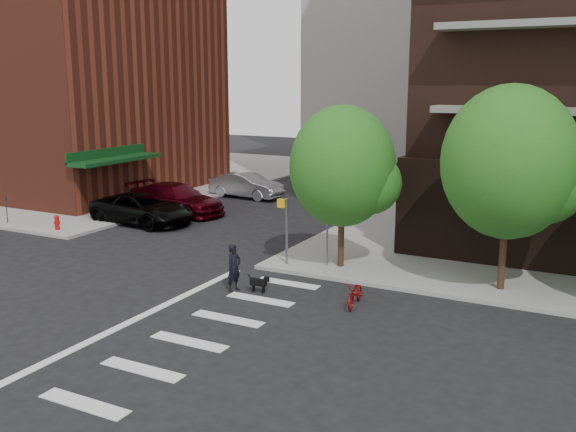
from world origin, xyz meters
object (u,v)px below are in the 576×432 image
fire_hydrant (57,222)px  scooter (355,293)px  dog_walker (234,268)px  parked_car_black (142,209)px  parked_car_silver (246,185)px  parked_car_maroon (176,199)px

fire_hydrant → scooter: fire_hydrant is taller
scooter → dog_walker: 4.38m
fire_hydrant → dog_walker: (12.21, -3.39, 0.29)m
parked_car_black → scooter: parked_car_black is taller
parked_car_black → parked_car_silver: size_ratio=1.17×
parked_car_silver → scooter: parked_car_silver is taller
fire_hydrant → scooter: size_ratio=0.46×
fire_hydrant → scooter: (16.53, -2.86, -0.13)m
parked_car_black → scooter: size_ratio=3.52×
parked_car_maroon → scooter: (14.18, -9.12, -0.42)m
dog_walker → fire_hydrant: bearing=84.5°
scooter → dog_walker: (-4.32, -0.53, 0.42)m
scooter → parked_car_black: bearing=148.7°
parked_car_silver → scooter: (13.38, -15.21, -0.37)m
parked_car_maroon → scooter: 16.87m
parked_car_black → parked_car_maroon: (0.05, 2.76, 0.06)m
dog_walker → parked_car_maroon: bearing=55.6°
fire_hydrant → scooter: bearing=-9.8°
parked_car_black → scooter: 15.59m
parked_car_silver → dog_walker: dog_walker is taller
parked_car_maroon → scooter: parked_car_maroon is taller
parked_car_black → parked_car_maroon: size_ratio=0.97×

